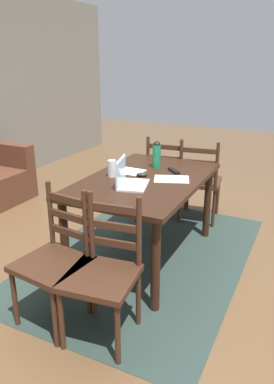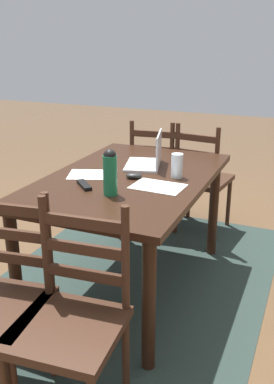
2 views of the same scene
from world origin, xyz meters
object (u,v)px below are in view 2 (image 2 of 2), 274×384
(dining_table, at_px, (129,191))
(drinking_glass, at_px, (177,166))
(chair_left_far, at_px, (200,180))
(laptop, at_px, (150,158))
(chair_right_far, at_px, (71,322))
(computer_mouse, at_px, (134,176))
(tv_remote, at_px, (84,185))
(water_bottle, at_px, (110,171))
(chair_left_near, at_px, (158,174))

(dining_table, height_order, drinking_glass, drinking_glass)
(dining_table, height_order, chair_left_far, chair_left_far)
(laptop, bearing_deg, chair_right_far, 6.56)
(dining_table, height_order, computer_mouse, computer_mouse)
(drinking_glass, bearing_deg, tv_remote, -49.42)
(water_bottle, bearing_deg, tv_remote, -106.74)
(chair_left_far, xyz_separation_m, laptop, (0.79, -0.15, 0.37))
(chair_left_far, height_order, computer_mouse, chair_left_far)
(chair_left_near, height_order, water_bottle, water_bottle)
(chair_right_far, relative_size, computer_mouse, 9.50)
(drinking_glass, distance_m, tv_remote, 0.58)
(dining_table, relative_size, chair_left_far, 1.58)
(dining_table, relative_size, chair_right_far, 1.58)
(dining_table, xyz_separation_m, tv_remote, (0.28, -0.16, 0.11))
(chair_left_near, xyz_separation_m, water_bottle, (1.38, 0.22, 0.45))
(chair_right_far, xyz_separation_m, chair_left_far, (-2.08, -0.00, 0.00))
(chair_left_far, bearing_deg, drinking_glass, 5.59)
(dining_table, xyz_separation_m, chair_left_far, (-1.04, 0.18, -0.22))
(tv_remote, bearing_deg, chair_right_far, -111.19)
(chair_left_far, relative_size, laptop, 2.59)
(dining_table, relative_size, laptop, 4.08)
(dining_table, relative_size, chair_left_near, 1.58)
(chair_right_far, distance_m, tv_remote, 0.89)
(chair_right_far, distance_m, chair_left_near, 2.11)
(drinking_glass, relative_size, computer_mouse, 1.48)
(dining_table, distance_m, water_bottle, 0.42)
(laptop, distance_m, tv_remote, 0.57)
(computer_mouse, bearing_deg, chair_left_near, 171.26)
(chair_right_far, height_order, drinking_glass, chair_right_far)
(computer_mouse, bearing_deg, drinking_glass, 96.77)
(chair_left_far, distance_m, laptop, 0.89)
(chair_left_near, distance_m, drinking_glass, 1.12)
(drinking_glass, bearing_deg, chair_left_far, -174.41)
(chair_left_far, height_order, drinking_glass, chair_left_far)
(laptop, distance_m, water_bottle, 0.60)
(chair_left_far, relative_size, tv_remote, 5.59)
(tv_remote, bearing_deg, water_bottle, -62.55)
(chair_right_far, height_order, computer_mouse, chair_right_far)
(chair_right_far, relative_size, tv_remote, 5.59)
(dining_table, distance_m, laptop, 0.30)
(chair_left_far, bearing_deg, dining_table, -10.10)
(laptop, height_order, tv_remote, laptop)
(dining_table, height_order, tv_remote, tv_remote)
(chair_right_far, distance_m, chair_left_far, 2.08)
(chair_left_far, relative_size, computer_mouse, 9.50)
(chair_right_far, xyz_separation_m, water_bottle, (-0.70, -0.15, 0.45))
(dining_table, distance_m, chair_right_far, 1.08)
(chair_left_far, distance_m, tv_remote, 1.40)
(water_bottle, xyz_separation_m, tv_remote, (-0.06, -0.20, -0.12))
(chair_left_near, height_order, computer_mouse, chair_left_near)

